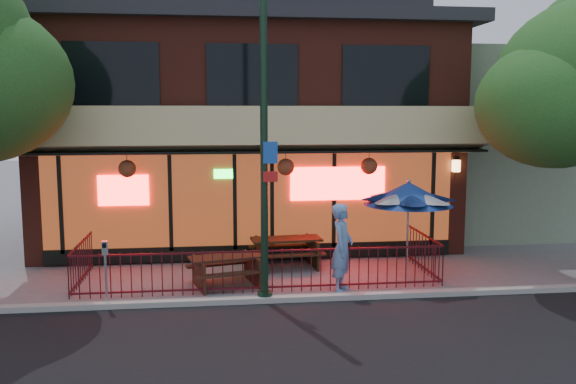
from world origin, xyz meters
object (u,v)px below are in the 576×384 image
street_light (264,155)px  pedestrian (342,248)px  parking_meter_near (105,262)px  picnic_table_left (226,266)px  picnic_table_right (286,248)px  patio_umbrella (409,194)px

street_light → pedestrian: street_light is taller
parking_meter_near → picnic_table_left: bearing=26.6°
picnic_table_right → pedestrian: 2.55m
street_light → pedestrian: (1.79, 0.50, -2.15)m
street_light → picnic_table_right: (0.80, 2.80, -2.64)m
picnic_table_left → pedestrian: pedestrian is taller
street_light → pedestrian: bearing=15.7°
picnic_table_right → patio_umbrella: patio_umbrella is taller
pedestrian → street_light: bearing=130.1°
street_light → picnic_table_left: 3.07m
street_light → picnic_table_right: 3.93m
picnic_table_right → patio_umbrella: bearing=-26.4°
street_light → picnic_table_right: size_ratio=3.66×
picnic_table_right → parking_meter_near: size_ratio=1.37×
patio_umbrella → pedestrian: patio_umbrella is taller
parking_meter_near → pedestrian: bearing=5.6°
pedestrian → parking_meter_near: bearing=120.0°
street_light → picnic_table_left: bearing=122.6°
pedestrian → parking_meter_near: (-5.09, -0.50, -0.06)m
street_light → parking_meter_near: street_light is taller
patio_umbrella → pedestrian: bearing=-153.3°
picnic_table_right → parking_meter_near: 4.99m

